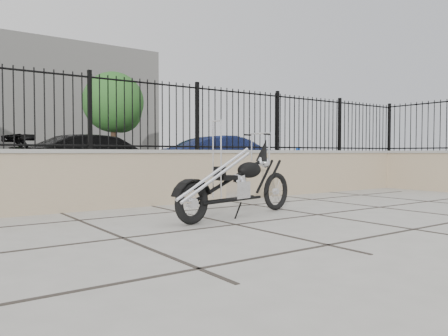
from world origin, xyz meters
name	(u,v)px	position (x,y,z in m)	size (l,w,h in m)	color
ground_plane	(236,225)	(0.00, 0.00, 0.00)	(90.00, 90.00, 0.00)	#99968E
parking_lot	(25,178)	(0.00, 12.50, 0.00)	(30.00, 30.00, 0.00)	black
retaining_wall	(148,178)	(0.00, 2.50, 0.48)	(14.00, 0.36, 0.96)	gray
wall_return	(429,170)	(6.85, 1.30, 0.48)	(0.36, 2.50, 0.96)	gray
iron_fence	(148,115)	(0.00, 2.50, 1.56)	(14.00, 0.08, 1.20)	black
fence_return	(430,126)	(6.85, 1.30, 1.56)	(0.08, 2.30, 1.20)	black
chopper_motorcycle	(236,169)	(0.40, 0.52, 0.68)	(2.28, 0.40, 1.37)	black
car_black	(103,160)	(1.04, 7.49, 0.70)	(1.96, 4.83, 1.40)	black
car_blue	(229,158)	(5.51, 7.64, 0.73)	(1.55, 4.43, 1.46)	#0F1637
bollard_b	(172,170)	(1.94, 5.18, 0.47)	(0.11, 0.11, 0.94)	blue
bollard_c	(298,165)	(6.05, 4.91, 0.53)	(0.13, 0.13, 1.06)	blue
tree_right	(113,100)	(5.01, 16.82, 3.59)	(3.04, 3.04, 5.13)	#382619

